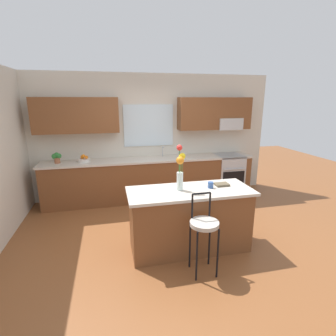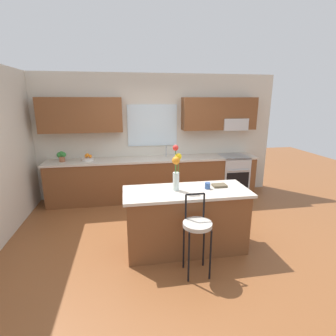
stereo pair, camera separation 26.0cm
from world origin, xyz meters
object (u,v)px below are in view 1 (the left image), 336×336
Objects in this scene: bar_stool_near at (204,227)px; potted_plant_small at (57,157)px; flower_vase at (180,168)px; fruit_bowl_oranges at (84,160)px; mug_ceramic at (211,185)px; cookbook at (222,184)px; kitchen_island at (190,219)px; oven_range at (228,174)px.

potted_plant_small reaches higher than bar_stool_near.
flower_vase reaches higher than bar_stool_near.
mug_ceramic is at bearing -47.45° from fruit_bowl_oranges.
cookbook is (0.20, 0.06, -0.03)m from mug_ceramic.
flower_vase is 3.22× the size of cookbook.
potted_plant_small reaches higher than kitchen_island.
bar_stool_near is (-0.00, -0.57, 0.17)m from kitchen_island.
mug_ceramic is 0.45× the size of cookbook.
mug_ceramic is 0.22m from cookbook.
flower_vase reaches higher than mug_ceramic.
fruit_bowl_oranges is at bearing 125.03° from flower_vase.
flower_vase reaches higher than cookbook.
bar_stool_near is 3.43m from potted_plant_small.
bar_stool_near is 1.62× the size of flower_vase.
kitchen_island is 0.70m from cookbook.
cookbook reaches higher than oven_range.
potted_plant_small is at bearing 179.60° from oven_range.
kitchen_island is at bearing -171.50° from cookbook.
oven_range is 10.22× the size of mug_ceramic.
mug_ceramic is 0.41× the size of potted_plant_small.
fruit_bowl_oranges is at bearing 179.47° from oven_range.
flower_vase is 0.73m from cookbook.
fruit_bowl_oranges is at bearing 0.43° from potted_plant_small.
cookbook is at bearing -118.59° from oven_range.
bar_stool_near is at bearing -117.85° from mug_ceramic.
bar_stool_near is at bearing -128.37° from cookbook.
potted_plant_small is (-2.43, 2.08, 0.08)m from mug_ceramic.
fruit_bowl_oranges reaches higher than oven_range.
fruit_bowl_oranges is (-1.60, 2.67, 0.33)m from bar_stool_near.
fruit_bowl_oranges is at bearing 120.97° from bar_stool_near.
mug_ceramic is (-1.29, -2.06, 0.51)m from oven_range.
kitchen_island is 2.69m from fruit_bowl_oranges.
flower_vase is 2.92× the size of potted_plant_small.
bar_stool_near is 11.58× the size of mug_ceramic.
cookbook is at bearing -37.51° from potted_plant_small.
bar_stool_near is 4.73× the size of potted_plant_small.
cookbook is at bearing 17.02° from mug_ceramic.
fruit_bowl_oranges is (-1.46, 2.08, -0.28)m from flower_vase.
bar_stool_near reaches higher than kitchen_island.
flower_vase is (-0.15, 0.59, 0.61)m from bar_stool_near.
flower_vase is at bearing 103.84° from bar_stool_near.
potted_plant_small is at bearing 135.27° from kitchen_island.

